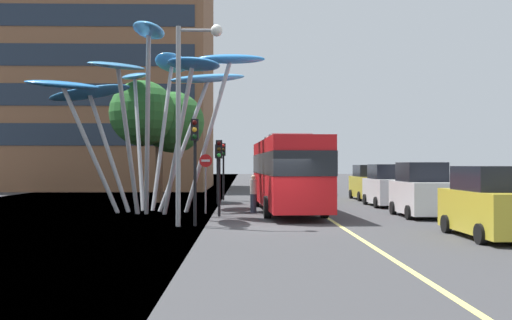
{
  "coord_description": "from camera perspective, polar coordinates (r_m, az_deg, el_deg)",
  "views": [
    {
      "loc": [
        -1.32,
        -20.74,
        2.27
      ],
      "look_at": [
        -0.74,
        5.88,
        2.5
      ],
      "focal_mm": 39.72,
      "sensor_mm": 36.0,
      "label": 1
    }
  ],
  "objects": [
    {
      "name": "traffic_light_kerb_near",
      "position": [
        21.06,
        -6.18,
        1.12
      ],
      "size": [
        0.28,
        0.42,
        3.97
      ],
      "color": "black",
      "rests_on": "ground"
    },
    {
      "name": "red_bus",
      "position": [
        27.29,
        3.12,
        -1.03
      ],
      "size": [
        3.09,
        11.7,
        3.68
      ],
      "color": "red",
      "rests_on": "ground"
    },
    {
      "name": "tree_pavement_near",
      "position": [
        34.49,
        -9.9,
        4.3
      ],
      "size": [
        5.44,
        5.29,
        7.22
      ],
      "color": "brown",
      "rests_on": "ground"
    },
    {
      "name": "car_parked_mid",
      "position": [
        25.73,
        16.3,
        -3.07
      ],
      "size": [
        2.03,
        3.99,
        2.38
      ],
      "color": "silver",
      "rests_on": "ground"
    },
    {
      "name": "traffic_light_island_mid",
      "position": [
        32.95,
        -3.9,
        -0.08
      ],
      "size": [
        0.28,
        0.42,
        3.46
      ],
      "color": "black",
      "rests_on": "ground"
    },
    {
      "name": "leaf_sculpture",
      "position": [
        27.87,
        -10.15,
        8.07
      ],
      "size": [
        11.19,
        11.0,
        8.42
      ],
      "color": "#9EA0A5",
      "rests_on": "ground"
    },
    {
      "name": "ground",
      "position": [
        20.88,
        0.54,
        -6.87
      ],
      "size": [
        120.0,
        240.0,
        0.1
      ],
      "color": "#38383A"
    },
    {
      "name": "car_side_street",
      "position": [
        37.53,
        11.26,
        -2.33
      ],
      "size": [
        1.95,
        4.48,
        2.27
      ],
      "color": "gold",
      "rests_on": "ground"
    },
    {
      "name": "car_parked_near",
      "position": [
        19.0,
        22.47,
        -4.16
      ],
      "size": [
        1.92,
        4.42,
        2.23
      ],
      "color": "gold",
      "rests_on": "ground"
    },
    {
      "name": "no_entry_sign",
      "position": [
        26.48,
        -5.09,
        -1.44
      ],
      "size": [
        0.6,
        0.12,
        2.77
      ],
      "color": "gray",
      "rests_on": "ground"
    },
    {
      "name": "pedestrian",
      "position": [
        26.74,
        -0.26,
        -3.42
      ],
      "size": [
        0.34,
        0.34,
        1.8
      ],
      "color": "#2D3342",
      "rests_on": "ground"
    },
    {
      "name": "car_parked_far",
      "position": [
        31.85,
        13.08,
        -2.64
      ],
      "size": [
        2.04,
        4.31,
        2.3
      ],
      "color": "silver",
      "rests_on": "ground"
    },
    {
      "name": "backdrop_building",
      "position": [
        57.72,
        -16.79,
        8.8
      ],
      "size": [
        23.83,
        15.62,
        23.14
      ],
      "color": "brown",
      "rests_on": "ground"
    },
    {
      "name": "street_lamp",
      "position": [
        21.17,
        -6.77,
        6.33
      ],
      "size": [
        1.72,
        0.44,
        7.47
      ],
      "color": "gray",
      "rests_on": "ground"
    },
    {
      "name": "traffic_light_kerb_far",
      "position": [
        24.84,
        -3.74,
        -0.11
      ],
      "size": [
        0.28,
        0.42,
        3.35
      ],
      "color": "black",
      "rests_on": "ground"
    },
    {
      "name": "traffic_light_opposite",
      "position": [
        36.04,
        -3.3,
        0.1
      ],
      "size": [
        0.28,
        0.42,
        3.64
      ],
      "color": "black",
      "rests_on": "ground"
    }
  ]
}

